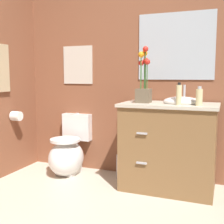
{
  "coord_description": "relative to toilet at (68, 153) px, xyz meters",
  "views": [
    {
      "loc": [
        0.79,
        -1.45,
        1.14
      ],
      "look_at": [
        -0.31,
        1.36,
        0.76
      ],
      "focal_mm": 46.69,
      "sensor_mm": 36.0,
      "label": 1
    }
  ],
  "objects": [
    {
      "name": "toilet",
      "position": [
        0.0,
        0.0,
        0.0
      ],
      "size": [
        0.38,
        0.59,
        0.69
      ],
      "color": "white",
      "rests_on": "ground_plane"
    },
    {
      "name": "vanity_cabinet",
      "position": [
        1.17,
        -0.03,
        0.2
      ],
      "size": [
        0.94,
        0.56,
        1.05
      ],
      "color": "brown",
      "rests_on": "ground_plane"
    },
    {
      "name": "wall_mirror",
      "position": [
        1.17,
        0.27,
        1.21
      ],
      "size": [
        0.8,
        0.01,
        0.7
      ],
      "primitive_type": "cube",
      "color": "#B2BCC6"
    },
    {
      "name": "wall_poster",
      "position": [
        -0.0,
        0.27,
        1.03
      ],
      "size": [
        0.38,
        0.01,
        0.45
      ],
      "primitive_type": "cube",
      "color": "beige"
    },
    {
      "name": "flower_vase",
      "position": [
        0.91,
        -0.06,
        0.82
      ],
      "size": [
        0.14,
        0.14,
        0.56
      ],
      "color": "brown",
      "rests_on": "vanity_cabinet"
    },
    {
      "name": "wall_back",
      "position": [
        1.09,
        0.3,
        1.01
      ],
      "size": [
        4.74,
        0.05,
        2.5
      ],
      "primitive_type": "cube",
      "color": "brown",
      "rests_on": "ground_plane"
    },
    {
      "name": "lotion_bottle",
      "position": [
        1.28,
        -0.15,
        0.72
      ],
      "size": [
        0.05,
        0.05,
        0.21
      ],
      "color": "beige",
      "rests_on": "vanity_cabinet"
    },
    {
      "name": "toilet_paper_roll",
      "position": [
        -0.56,
        -0.2,
        0.44
      ],
      "size": [
        0.11,
        0.11,
        0.11
      ],
      "primitive_type": "cylinder",
      "rotation": [
        0.0,
        1.57,
        0.0
      ],
      "color": "white"
    },
    {
      "name": "soap_bottle",
      "position": [
        1.46,
        -0.17,
        0.71
      ],
      "size": [
        0.06,
        0.06,
        0.18
      ],
      "color": "beige",
      "rests_on": "vanity_cabinet"
    },
    {
      "name": "trash_bin",
      "position": [
        0.66,
        0.09,
        -0.11
      ],
      "size": [
        0.18,
        0.18,
        0.27
      ],
      "color": "#B7B7BC",
      "rests_on": "ground_plane"
    }
  ]
}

